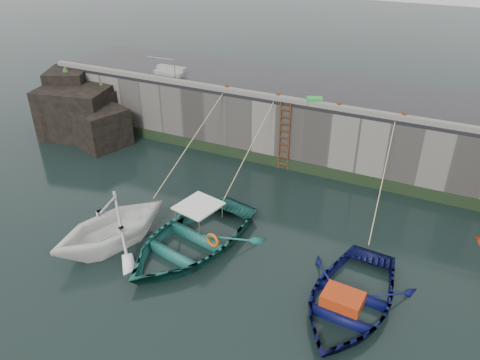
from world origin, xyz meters
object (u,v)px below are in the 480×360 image
at_px(fish_crate, 314,101).
at_px(bollard_a, 227,88).
at_px(boat_near_white, 114,244).
at_px(bollard_c, 339,106).
at_px(bollard_b, 278,96).
at_px(boat_near_blue, 191,246).
at_px(boat_near_navy, 348,305).
at_px(bollard_d, 404,116).
at_px(ladder, 284,137).

height_order(fish_crate, bollard_a, fish_crate).
distance_m(boat_near_white, bollard_c, 10.47).
bearing_deg(boat_near_white, bollard_b, 90.73).
distance_m(boat_near_white, boat_near_blue, 2.75).
bearing_deg(bollard_a, boat_near_navy, -43.69).
distance_m(bollard_a, bollard_c, 5.20).
xyz_separation_m(boat_near_navy, fish_crate, (-3.77, 7.59, 3.32)).
bearing_deg(boat_near_blue, boat_near_navy, 8.11).
bearing_deg(bollard_a, bollard_c, 0.00).
bearing_deg(bollard_a, bollard_d, 0.00).
bearing_deg(fish_crate, ladder, 174.74).
bearing_deg(bollard_c, ladder, -171.33).
height_order(ladder, boat_near_blue, ladder).
xyz_separation_m(boat_near_white, bollard_b, (2.86, 8.24, 3.30)).
bearing_deg(boat_near_blue, boat_near_white, -144.90).
xyz_separation_m(ladder, bollard_d, (4.80, 0.34, 1.71)).
bearing_deg(ladder, bollard_b, 146.14).
distance_m(boat_near_navy, bollard_b, 9.84).
height_order(boat_near_navy, fish_crate, fish_crate).
height_order(boat_near_navy, bollard_b, bollard_b).
xyz_separation_m(bollard_c, bollard_d, (2.60, 0.00, 0.00)).
bearing_deg(boat_near_white, bollard_d, 65.14).
bearing_deg(bollard_b, bollard_c, 0.00).
bearing_deg(bollard_b, fish_crate, 1.76).
bearing_deg(ladder, boat_near_white, -113.02).
xyz_separation_m(ladder, bollard_b, (-0.50, 0.34, 1.71)).
relative_size(bollard_a, bollard_c, 1.00).
height_order(boat_near_blue, fish_crate, fish_crate).
distance_m(boat_near_navy, fish_crate, 9.10).
relative_size(ladder, fish_crate, 4.98).
bearing_deg(bollard_b, bollard_a, 180.00).
distance_m(boat_near_white, bollard_d, 12.05).
height_order(fish_crate, bollard_d, fish_crate).
relative_size(ladder, bollard_d, 11.43).
bearing_deg(boat_near_navy, ladder, 128.18).
bearing_deg(bollard_d, boat_near_blue, -128.17).
height_order(bollard_a, bollard_c, same).
bearing_deg(bollard_a, fish_crate, 0.69).
height_order(bollard_a, bollard_b, same).
distance_m(bollard_a, bollard_d, 7.80).
height_order(boat_near_blue, bollard_a, bollard_a).
height_order(boat_near_blue, boat_near_navy, boat_near_blue).
height_order(ladder, fish_crate, fish_crate).
bearing_deg(bollard_b, boat_near_blue, -92.60).
bearing_deg(bollard_d, fish_crate, 179.22).
xyz_separation_m(boat_near_white, fish_crate, (4.48, 8.29, 3.32)).
distance_m(ladder, boat_near_white, 8.73).
height_order(bollard_b, bollard_c, same).
height_order(bollard_c, bollard_d, same).
height_order(ladder, boat_near_navy, ladder).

